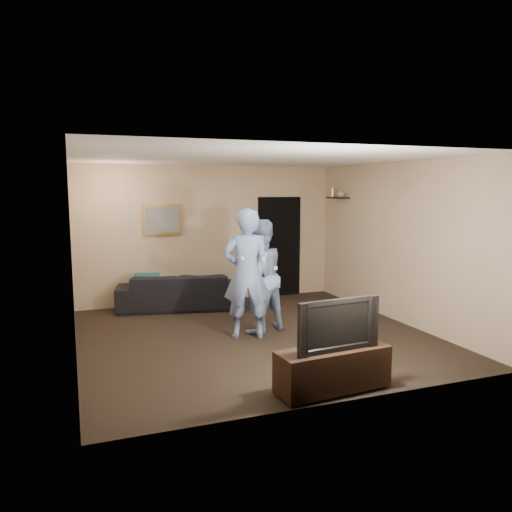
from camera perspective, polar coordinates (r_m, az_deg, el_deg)
name	(u,v)px	position (r m, az deg, el deg)	size (l,w,h in m)	color
ground	(254,335)	(7.53, -0.18, -9.05)	(5.00, 5.00, 0.00)	black
ceiling	(254,158)	(7.22, -0.19, 11.12)	(5.00, 5.00, 0.04)	silver
wall_back	(209,234)	(9.63, -5.36, 2.51)	(5.00, 0.04, 2.60)	tan
wall_front	(342,277)	(5.01, 9.78, -2.43)	(5.00, 0.04, 2.60)	tan
wall_left	(72,257)	(6.81, -20.32, -0.12)	(0.04, 5.00, 2.60)	tan
wall_right	(398,242)	(8.45, 15.93, 1.51)	(0.04, 5.00, 2.60)	tan
sofa	(180,291)	(9.19, -8.73, -3.97)	(2.21, 0.86, 0.65)	black
throw_pillow	(147,285)	(9.06, -12.33, -3.21)	(0.44, 0.14, 0.44)	#1C544B
painting_frame	(162,220)	(9.39, -10.66, 4.11)	(0.72, 0.05, 0.57)	olive
painting_canvas	(163,220)	(9.36, -10.64, 4.10)	(0.62, 0.01, 0.47)	slate
doorway	(279,247)	(10.10, 2.67, 1.07)	(0.90, 0.06, 2.00)	black
light_switch	(251,233)	(9.86, -0.54, 2.66)	(0.08, 0.02, 0.12)	silver
wall_shelf	(338,198)	(9.86, 9.32, 6.58)	(0.20, 0.60, 0.03)	black
shelf_vase	(341,193)	(9.74, 9.71, 7.08)	(0.14, 0.14, 0.15)	#BCBCC1
shelf_figurine	(332,192)	(10.04, 8.73, 7.21)	(0.06, 0.06, 0.18)	silver
tv_console	(333,369)	(5.55, 8.78, -12.65)	(1.26, 0.40, 0.45)	black
television	(334,323)	(5.40, 8.89, -7.59)	(0.98, 0.13, 0.56)	black
wii_player_left	(247,274)	(7.21, -1.07, -2.06)	(0.79, 0.62, 1.89)	#7492C9
wii_player_right	(259,276)	(7.52, 0.37, -2.35)	(0.99, 0.87, 1.71)	#829CBD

